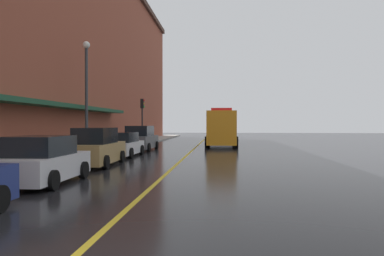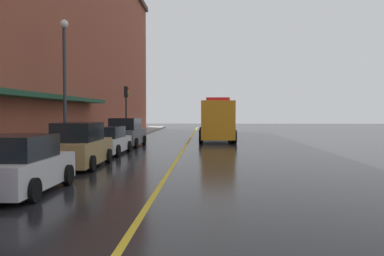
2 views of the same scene
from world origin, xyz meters
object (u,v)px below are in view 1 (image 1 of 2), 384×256
Objects in this scene: utility_truck at (221,129)px; street_lamp_left at (86,85)px; parking_meter_0 at (83,142)px; traffic_light_near at (142,112)px; parked_car_1 at (42,161)px; parked_car_3 at (122,145)px; parked_car_2 at (97,148)px; parked_car_4 at (141,139)px.

street_lamp_left reaches higher than utility_truck.
traffic_light_near is (0.06, 15.18, 2.10)m from parking_meter_0.
street_lamp_left is at bearing 11.59° from parked_car_1.
parked_car_3 is 0.66× the size of street_lamp_left.
traffic_light_near is at bearing 89.77° from parking_meter_0.
parked_car_2 is 0.57× the size of utility_truck.
parking_meter_0 is at bearing 157.84° from parked_car_3.
parked_car_2 is 5.94m from street_lamp_left.
utility_truck reaches higher than parked_car_2.
parking_meter_0 is at bearing 10.56° from parked_car_1.
utility_truck is at bearing -46.52° from parked_car_4.
utility_truck is at bearing -21.34° from parked_car_2.
parked_car_1 is 7.82m from parking_meter_0.
street_lamp_left is at bearing -92.91° from traffic_light_near.
street_lamp_left is at bearing 105.41° from parking_meter_0.
parked_car_2 is 3.49× the size of parking_meter_0.
street_lamp_left is at bearing -34.71° from utility_truck.
parked_car_2 reaches higher than parked_car_3.
parked_car_2 is 17.40m from utility_truck.
traffic_light_near reaches higher than parked_car_1.
parked_car_4 is 8.73m from parking_meter_0.
traffic_light_near is at bearing 12.87° from parked_car_4.
parked_car_2 reaches higher than parking_meter_0.
utility_truck reaches higher than parking_meter_0.
street_lamp_left reaches higher than parked_car_3.
parked_car_1 is at bearing -78.17° from street_lamp_left.
parked_car_3 is 3.44× the size of parking_meter_0.
utility_truck is 1.17× the size of street_lamp_left.
parked_car_3 is at bearing 0.34° from parked_car_1.
utility_truck reaches higher than parked_car_1.
parking_meter_0 is (-7.58, -14.18, -0.55)m from utility_truck.
parked_car_1 is 0.61× the size of street_lamp_left.
parked_car_3 is (-0.14, 5.29, -0.14)m from parked_car_2.
parked_car_3 is (-0.11, 10.86, -0.05)m from parked_car_1.
traffic_light_near is (0.66, 13.00, -1.24)m from street_lamp_left.
utility_truck is 7.74m from traffic_light_near.
traffic_light_near is at bearing 7.09° from parked_car_3.
traffic_light_near is at bearing 87.09° from street_lamp_left.
parked_car_4 is 0.67× the size of street_lamp_left.
parked_car_4 is 0.57× the size of utility_truck.
utility_truck is 16.09m from parking_meter_0.
utility_truck is 6.10× the size of parking_meter_0.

